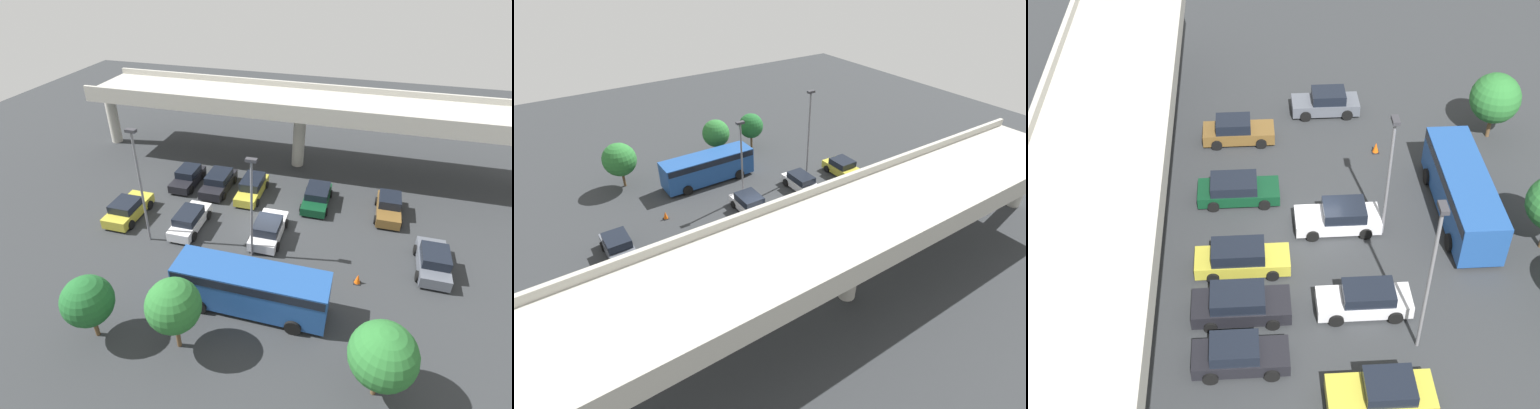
% 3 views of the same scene
% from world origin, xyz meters
% --- Properties ---
extents(ground_plane, '(85.35, 85.35, 0.00)m').
position_xyz_m(ground_plane, '(0.00, 0.00, 0.00)').
color(ground_plane, '#2D3033').
extents(highway_overpass, '(40.96, 6.87, 7.01)m').
position_xyz_m(highway_overpass, '(0.00, 10.87, 5.80)').
color(highway_overpass, '#ADAAA0').
rests_on(highway_overpass, ground_plane).
extents(parked_car_0, '(2.23, 4.57, 1.55)m').
position_xyz_m(parked_car_0, '(-10.97, -1.59, 0.72)').
color(parked_car_0, gold).
rests_on(parked_car_0, ground_plane).
extents(parked_car_1, '(2.03, 4.32, 1.51)m').
position_xyz_m(parked_car_1, '(-8.61, 4.42, 0.71)').
color(parked_car_1, black).
rests_on(parked_car_1, ground_plane).
extents(parked_car_2, '(1.98, 4.53, 1.51)m').
position_xyz_m(parked_car_2, '(-5.75, -1.61, 0.73)').
color(parked_car_2, silver).
rests_on(parked_car_2, ground_plane).
extents(parked_car_3, '(2.02, 4.81, 1.57)m').
position_xyz_m(parked_car_3, '(-2.63, 4.24, 0.74)').
color(parked_car_3, gold).
rests_on(parked_car_3, ground_plane).
extents(parked_car_4, '(2.21, 4.58, 1.52)m').
position_xyz_m(parked_car_4, '(0.18, -1.09, 0.71)').
color(parked_car_4, silver).
rests_on(parked_car_4, ground_plane).
extents(parked_car_5, '(2.21, 4.59, 1.41)m').
position_xyz_m(parked_car_5, '(2.87, 4.38, 0.68)').
color(parked_car_5, '#0C381E').
rests_on(parked_car_5, ground_plane).
extents(parked_car_6, '(2.04, 4.43, 1.59)m').
position_xyz_m(parked_car_6, '(8.53, 4.32, 0.73)').
color(parked_car_6, brown).
rests_on(parked_car_6, ground_plane).
extents(parked_car_7, '(2.13, 4.38, 1.62)m').
position_xyz_m(parked_car_7, '(11.35, -1.54, 0.76)').
color(parked_car_7, '#515660').
rests_on(parked_car_7, ground_plane).
extents(parked_car_8, '(2.19, 4.69, 1.55)m').
position_xyz_m(parked_car_8, '(-5.68, 4.32, 0.74)').
color(parked_car_8, black).
rests_on(parked_car_8, ground_plane).
extents(shuttle_bus, '(8.87, 2.75, 2.78)m').
position_xyz_m(shuttle_bus, '(0.88, -7.87, 1.67)').
color(shuttle_bus, '#1E478C').
rests_on(shuttle_bus, ground_plane).
extents(lamp_post_near_aisle, '(0.70, 0.35, 8.51)m').
position_xyz_m(lamp_post_near_aisle, '(-7.98, -3.74, 4.95)').
color(lamp_post_near_aisle, slate).
rests_on(lamp_post_near_aisle, ground_plane).
extents(lamp_post_mid_lot, '(0.70, 0.35, 7.38)m').
position_xyz_m(lamp_post_mid_lot, '(-0.39, -3.37, 4.37)').
color(lamp_post_mid_lot, slate).
rests_on(lamp_post_mid_lot, ground_plane).
extents(tree_front_left, '(2.72, 2.72, 3.95)m').
position_xyz_m(tree_front_left, '(-6.58, -12.13, 2.58)').
color(tree_front_left, brown).
rests_on(tree_front_left, ground_plane).
extents(tree_front_right, '(2.83, 2.83, 4.43)m').
position_xyz_m(tree_front_right, '(-1.98, -11.54, 3.00)').
color(tree_front_right, brown).
rests_on(tree_front_right, ground_plane).
extents(tree_front_far_right, '(3.11, 3.11, 4.38)m').
position_xyz_m(tree_front_far_right, '(8.04, -11.47, 2.82)').
color(tree_front_far_right, brown).
rests_on(tree_front_far_right, ground_plane).
extents(traffic_cone, '(0.44, 0.44, 0.70)m').
position_xyz_m(traffic_cone, '(6.78, -4.14, 0.33)').
color(traffic_cone, black).
rests_on(traffic_cone, ground_plane).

